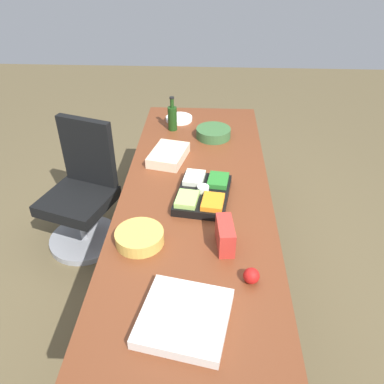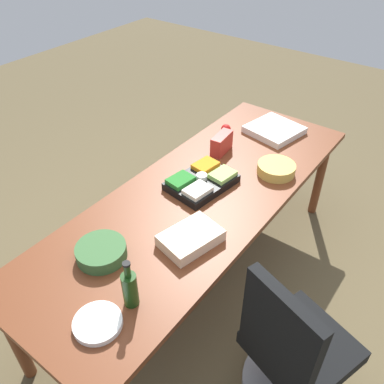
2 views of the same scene
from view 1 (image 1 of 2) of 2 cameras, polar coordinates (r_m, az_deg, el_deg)
ground_plane at (r=2.96m, az=0.48°, el=-12.22°), size 10.00×10.00×0.00m
conference_table at (r=2.49m, az=0.56°, el=-1.10°), size 2.59×0.92×0.78m
office_chair at (r=3.16m, az=-15.52°, el=-1.22°), size 0.61×0.61×0.99m
salad_bowl at (r=3.06m, az=3.11°, el=8.53°), size 0.32×0.32×0.07m
apple_red at (r=1.87m, az=8.58°, el=-11.89°), size 0.09×0.09×0.08m
pizza_box at (r=1.72m, az=-1.11°, el=-17.70°), size 0.42×0.42×0.05m
veggie_tray at (r=2.36m, az=1.61°, el=-0.18°), size 0.46×0.35×0.09m
chip_bowl at (r=2.07m, az=-7.59°, el=-6.50°), size 0.32×0.32×0.07m
sheet_cake at (r=2.76m, az=-3.41°, el=5.35°), size 0.36×0.29×0.07m
paper_plate_stack at (r=3.35m, az=-1.89°, el=10.55°), size 0.28×0.28×0.03m
chip_bag_red at (r=2.02m, az=4.81°, el=-6.24°), size 0.21×0.10×0.14m
wine_bottle at (r=3.15m, az=-2.85°, el=10.72°), size 0.08×0.08×0.27m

